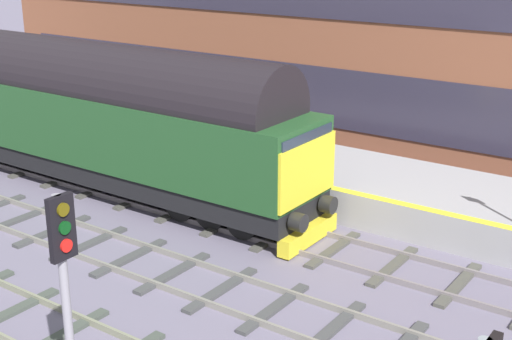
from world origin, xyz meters
TOP-DOWN VIEW (x-y plane):
  - ground_plane at (0.00, 0.00)m, footprint 140.00×140.00m
  - track_main at (0.00, 0.00)m, footprint 2.50×60.00m
  - track_adjacent_west at (-3.39, 0.00)m, footprint 2.50×60.00m
  - track_adjacent_far_west at (-6.86, 0.00)m, footprint 2.50×60.00m
  - station_platform at (3.60, 0.00)m, footprint 4.00×44.00m
  - diesel_locomotive at (0.00, 7.08)m, footprint 2.74×17.92m
  - signal_post_far at (-8.77, -2.77)m, footprint 0.44×0.22m
  - waiting_passenger at (4.06, 3.91)m, footprint 0.42×0.49m

SIDE VIEW (x-z plane):
  - ground_plane at x=0.00m, z-range 0.00..0.00m
  - track_adjacent_west at x=-3.39m, z-range -0.02..0.13m
  - track_adjacent_far_west at x=-6.86m, z-range -0.02..0.13m
  - track_main at x=0.00m, z-range -0.02..0.13m
  - station_platform at x=3.60m, z-range 0.00..1.01m
  - waiting_passenger at x=4.06m, z-range 1.17..2.81m
  - diesel_locomotive at x=0.00m, z-range 0.14..4.82m
  - signal_post_far at x=-8.77m, z-range 0.62..4.92m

